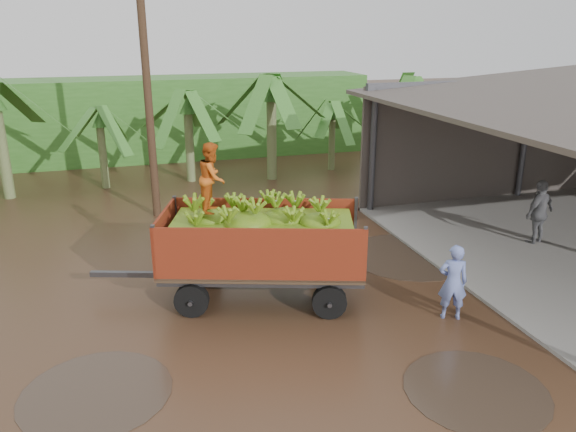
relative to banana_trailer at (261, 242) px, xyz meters
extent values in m
plane|color=black|center=(-0.42, -0.75, -1.31)|extent=(100.00, 100.00, 0.00)
cube|color=#383330|center=(10.58, 5.15, 0.69)|extent=(12.00, 0.12, 4.00)
cube|color=#2D661E|center=(-2.42, 15.25, 0.49)|extent=(22.00, 3.00, 3.60)
cube|color=#47474C|center=(-2.82, 0.91, -0.79)|extent=(1.66, 0.64, 0.11)
imported|color=#CC5B18|center=(-0.95, 0.35, 1.43)|extent=(0.79, 0.88, 1.49)
imported|color=#697AC0|center=(3.50, -2.03, -0.50)|extent=(0.69, 0.57, 1.62)
imported|color=slate|center=(8.02, 0.92, -0.38)|extent=(1.17, 0.75, 1.85)
cylinder|color=#47301E|center=(-1.83, 6.56, 2.99)|extent=(0.24, 0.24, 8.60)
camera|label=1|loc=(-2.68, -11.01, 4.42)|focal=35.00mm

